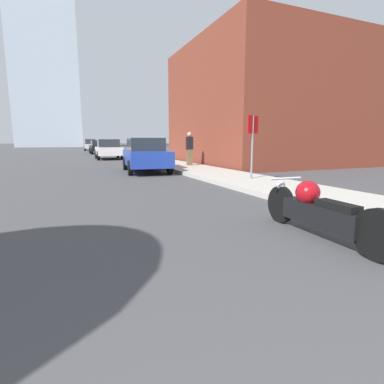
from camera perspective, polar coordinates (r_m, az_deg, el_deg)
The scene contains 9 objects.
sidewalk at distance 39.51m, azimuth -14.34°, elevation 7.39°, with size 2.46×240.00×0.15m.
brick_storefront at distance 21.05m, azimuth 14.94°, elevation 15.40°, with size 10.80×10.34×7.33m.
motorcycle at distance 4.94m, azimuth 22.77°, elevation -3.20°, with size 0.62×2.56×0.84m.
parked_car_blue at distance 14.44m, azimuth -8.81°, elevation 7.00°, with size 2.23×4.41×1.60m.
parked_car_white at distance 25.43m, azimuth -15.63°, elevation 7.89°, with size 2.09×4.27×1.59m.
parked_car_black at distance 36.42m, azimuth -17.33°, elevation 8.22°, with size 1.95×4.43×1.55m.
parked_car_silver at distance 48.94m, azimuth -18.73°, elevation 8.50°, with size 2.13×4.31×1.74m.
stop_sign at distance 10.67m, azimuth 11.47°, elevation 10.41°, with size 0.57×0.26×2.16m.
pedestrian at distance 16.31m, azimuth -0.48°, elevation 8.35°, with size 0.36×0.25×1.78m.
Camera 1 is at (-0.18, 0.94, 1.46)m, focal length 28.00 mm.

